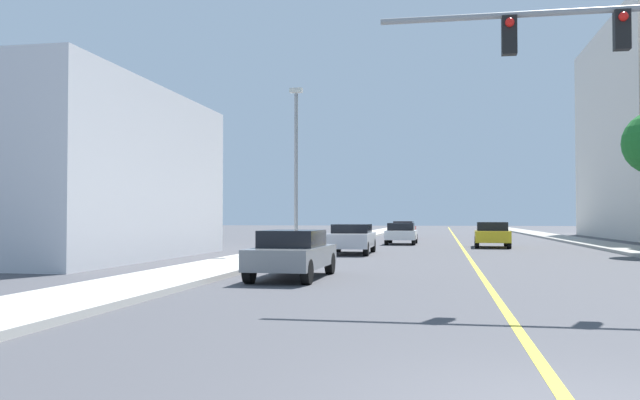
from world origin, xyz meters
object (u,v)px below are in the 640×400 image
Objects in this scene: car_white at (401,233)px; car_red at (404,230)px; car_silver at (351,238)px; car_gray at (293,253)px; car_yellow at (492,234)px; street_lamp at (296,161)px.

car_red is (-0.47, 10.93, 0.03)m from car_white.
car_silver is at bearing -97.68° from car_white.
car_gray is at bearing 89.54° from car_silver.
car_yellow is at bearing -131.67° from car_silver.
car_red is at bearing 82.27° from street_lamp.
street_lamp is at bearing -77.13° from car_gray.
street_lamp is at bearing -130.10° from car_yellow.
car_red reaches higher than car_gray.
car_silver is at bearing 43.09° from street_lamp.
street_lamp is 1.76× the size of car_yellow.
car_gray is 35.44m from car_red.
car_gray is at bearing -93.40° from car_white.
car_gray is at bearing -90.27° from car_red.
car_white is 1.07× the size of car_red.
car_yellow is (9.16, 10.12, -3.48)m from street_lamp.
street_lamp is 1.73× the size of car_white.
car_yellow reaches higher than car_silver.
street_lamp is at bearing -96.27° from car_red.
car_yellow reaches higher than car_white.
car_yellow is 0.90× the size of car_silver.
car_red is 22.70m from car_silver.
street_lamp is 14.09m from car_yellow.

